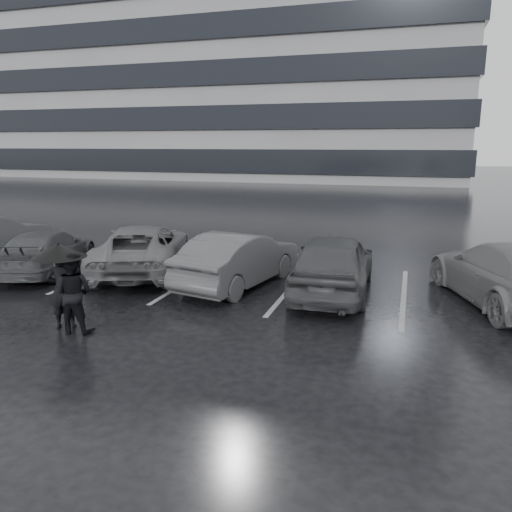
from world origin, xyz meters
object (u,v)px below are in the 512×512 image
object	(u,v)px
car_main	(333,263)
pedestrian_left	(63,289)
car_west_c	(47,251)
car_east	(508,274)
pedestrian_right	(73,293)
car_west_a	(239,259)
car_west_b	(142,249)

from	to	relation	value
car_main	pedestrian_left	distance (m)	6.22
car_west_c	pedestrian_left	xyz separation A→B (m)	(3.41, -3.64, 0.19)
car_east	pedestrian_right	world-z (taller)	pedestrian_right
car_east	car_west_a	bearing A→B (deg)	-16.26
car_west_b	pedestrian_left	distance (m)	4.50
car_east	car_west_b	bearing A→B (deg)	-19.75
car_west_a	car_west_c	xyz separation A→B (m)	(-5.74, -0.34, -0.10)
car_west_c	car_main	bearing A→B (deg)	165.29
car_west_b	car_west_a	bearing A→B (deg)	151.80
car_west_c	pedestrian_left	bearing A→B (deg)	116.12
car_west_b	car_west_c	bearing A→B (deg)	-3.20
car_west_c	car_east	world-z (taller)	car_east
car_west_a	car_west_c	world-z (taller)	car_west_a
pedestrian_left	pedestrian_right	world-z (taller)	same
car_main	car_east	world-z (taller)	car_main
pedestrian_right	car_west_b	bearing A→B (deg)	-83.35
car_main	car_east	xyz separation A→B (m)	(3.93, 0.27, -0.02)
car_east	pedestrian_left	size ratio (longest dim) A/B	3.18
car_west_b	car_east	size ratio (longest dim) A/B	0.97
pedestrian_left	pedestrian_right	xyz separation A→B (m)	(0.34, -0.13, -0.00)
car_west_b	car_main	bearing A→B (deg)	155.34
car_west_b	car_east	distance (m)	9.49
car_west_b	car_east	world-z (taller)	car_east
car_west_c	pedestrian_right	distance (m)	5.32
pedestrian_left	car_west_c	bearing A→B (deg)	-72.79
car_west_c	car_west_a	bearing A→B (deg)	166.39
pedestrian_left	car_east	bearing A→B (deg)	179.99
car_main	car_east	size ratio (longest dim) A/B	0.88
car_west_a	pedestrian_right	bearing A→B (deg)	76.24
car_west_a	car_west_b	size ratio (longest dim) A/B	0.86
car_main	pedestrian_left	xyz separation A→B (m)	(-4.79, -3.97, 0.04)
car_west_b	pedestrian_right	bearing A→B (deg)	83.67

